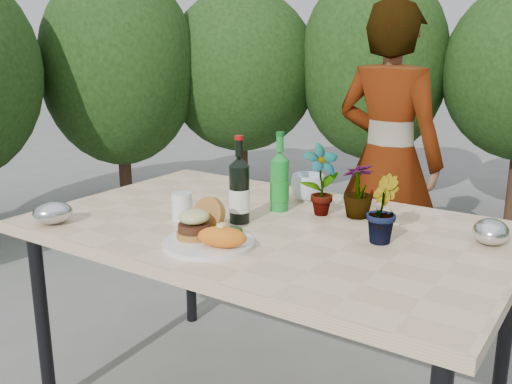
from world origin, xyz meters
The scene contains 17 objects.
patio_table centered at (0.00, 0.00, 0.69)m, with size 1.60×1.00×0.75m.
shrub_hedge centered at (-0.03, 1.43, 1.12)m, with size 6.95×5.08×1.94m.
dinner_plate centered at (-0.04, -0.28, 0.76)m, with size 0.28×0.28×0.01m, color white.
burger_stack centered at (-0.09, -0.26, 0.81)m, with size 0.11×0.16×0.11m.
sweet_potato centered at (0.03, -0.30, 0.80)m, with size 0.15×0.08×0.06m, color orange.
grilled_veg centered at (-0.02, -0.19, 0.78)m, with size 0.08×0.05×0.03m.
wine_bottle centered at (-0.09, -0.04, 0.86)m, with size 0.07×0.07×0.30m.
sparkling_water centered at (-0.06, 0.16, 0.86)m, with size 0.07×0.07×0.29m.
plastic_cup centered at (-0.28, -0.13, 0.80)m, with size 0.07×0.07×0.10m, color white.
seedling_left centered at (0.10, 0.19, 0.88)m, with size 0.14×0.09×0.26m, color #285C1F.
seedling_mid centered at (0.38, 0.04, 0.85)m, with size 0.12×0.09×0.21m, color #2E5F20.
seedling_right centered at (0.22, 0.24, 0.85)m, with size 0.11×0.11×0.20m, color #1E551D.
blue_bowl centered at (-0.03, 0.34, 0.80)m, with size 0.13×0.13×0.10m, color silver.
foil_packet_left centered at (-0.61, -0.41, 0.79)m, with size 0.13×0.11×0.08m, color #B2B5BA.
foil_packet_right centered at (0.67, 0.21, 0.79)m, with size 0.13×0.11×0.08m, color silver.
person centered at (-0.01, 1.13, 0.78)m, with size 0.57×0.37×1.56m, color #926449.
terracotta_pot centered at (-1.87, 1.96, 0.07)m, with size 0.17×0.17×0.14m.
Camera 1 is at (0.99, -1.57, 1.35)m, focal length 40.00 mm.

